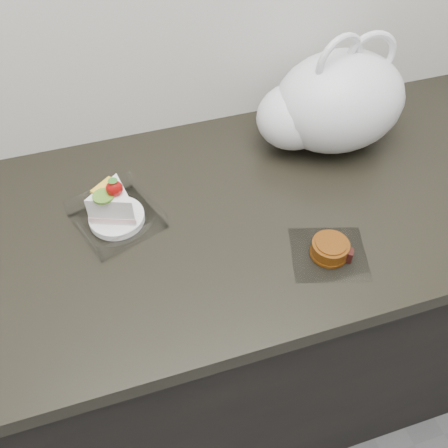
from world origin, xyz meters
The scene contains 4 objects.
counter centered at (0.00, 1.69, 0.45)m, with size 2.04×0.64×0.90m.
cake_tray centered at (-0.19, 1.73, 0.93)m, with size 0.19×0.19×0.12m.
mooncake_wrap centered at (0.19, 1.52, 0.91)m, with size 0.18×0.17×0.03m.
plastic_bag centered at (0.32, 1.83, 1.01)m, with size 0.36×0.26×0.28m.
Camera 1 is at (-0.18, 1.01, 1.66)m, focal length 40.00 mm.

